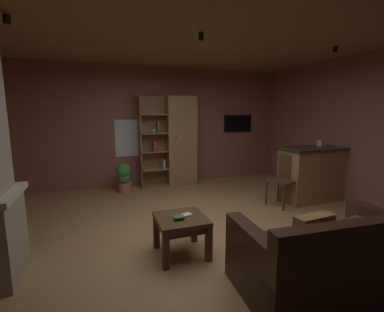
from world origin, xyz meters
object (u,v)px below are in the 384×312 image
(table_book_0, at_px, (187,215))
(table_book_1, at_px, (179,217))
(leather_couch, at_px, (329,261))
(coffee_table, at_px, (181,225))
(wall_mounted_tv, at_px, (238,123))
(dining_chair, at_px, (284,177))
(tissue_box, at_px, (321,143))
(potted_floor_plant, at_px, (124,177))
(bookshelf_cabinet, at_px, (177,142))
(kitchen_bar_counter, at_px, (316,173))

(table_book_0, distance_m, table_book_1, 0.15)
(leather_couch, distance_m, table_book_0, 1.54)
(coffee_table, height_order, wall_mounted_tv, wall_mounted_tv)
(dining_chair, bearing_deg, coffee_table, -155.33)
(dining_chair, bearing_deg, table_book_1, -154.47)
(leather_couch, xyz_separation_m, table_book_0, (-1.05, 1.12, 0.18))
(table_book_1, xyz_separation_m, dining_chair, (2.32, 1.11, 0.03))
(tissue_box, distance_m, potted_floor_plant, 4.04)
(dining_chair, relative_size, potted_floor_plant, 1.47)
(leather_couch, xyz_separation_m, coffee_table, (-1.13, 1.09, 0.07))
(table_book_1, relative_size, potted_floor_plant, 0.20)
(table_book_0, distance_m, dining_chair, 2.43)
(bookshelf_cabinet, relative_size, leather_couch, 1.18)
(table_book_1, relative_size, dining_chair, 0.13)
(coffee_table, height_order, dining_chair, dining_chair)
(coffee_table, bearing_deg, wall_mounted_tv, 52.38)
(tissue_box, xyz_separation_m, coffee_table, (-3.21, -1.18, -0.71))
(kitchen_bar_counter, height_order, table_book_1, kitchen_bar_counter)
(table_book_1, bearing_deg, kitchen_bar_counter, 20.80)
(bookshelf_cabinet, xyz_separation_m, leather_couch, (0.28, -4.15, -0.71))
(leather_couch, xyz_separation_m, dining_chair, (1.15, 2.14, 0.23))
(leather_couch, bearing_deg, tissue_box, 47.60)
(tissue_box, distance_m, coffee_table, 3.49)
(dining_chair, distance_m, wall_mounted_tv, 2.40)
(bookshelf_cabinet, height_order, table_book_1, bookshelf_cabinet)
(leather_couch, relative_size, table_book_0, 15.80)
(kitchen_bar_counter, relative_size, wall_mounted_tv, 1.86)
(table_book_0, height_order, dining_chair, dining_chair)
(bookshelf_cabinet, distance_m, kitchen_bar_counter, 2.98)
(tissue_box, height_order, leather_couch, tissue_box)
(tissue_box, relative_size, leather_couch, 0.07)
(kitchen_bar_counter, distance_m, dining_chair, 0.78)
(leather_couch, xyz_separation_m, table_book_1, (-1.17, 1.03, 0.20))
(kitchen_bar_counter, relative_size, table_book_1, 11.28)
(coffee_table, bearing_deg, table_book_0, 16.46)
(coffee_table, distance_m, wall_mounted_tv, 4.25)
(dining_chair, distance_m, potted_floor_plant, 3.22)
(coffee_table, height_order, potted_floor_plant, potted_floor_plant)
(table_book_0, relative_size, potted_floor_plant, 0.17)
(bookshelf_cabinet, xyz_separation_m, tissue_box, (2.36, -1.88, 0.07))
(dining_chair, bearing_deg, potted_floor_plant, 146.44)
(tissue_box, distance_m, table_book_1, 3.53)
(bookshelf_cabinet, distance_m, table_book_0, 3.18)
(kitchen_bar_counter, bearing_deg, coffee_table, -159.96)
(coffee_table, distance_m, table_book_0, 0.13)
(wall_mounted_tv, bearing_deg, table_book_0, -126.95)
(tissue_box, xyz_separation_m, table_book_0, (-3.13, -1.16, -0.60))
(tissue_box, bearing_deg, leather_couch, -132.40)
(table_book_0, relative_size, table_book_1, 0.88)
(kitchen_bar_counter, relative_size, dining_chair, 1.52)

